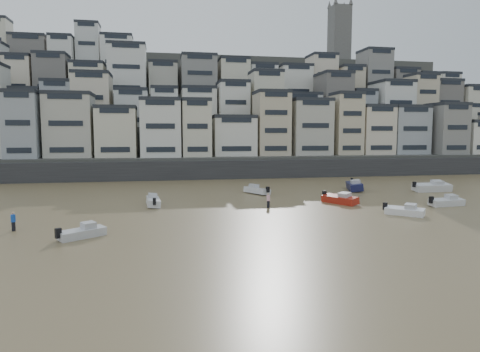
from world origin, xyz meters
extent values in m
plane|color=olive|center=(0.00, 0.00, 0.00)|extent=(400.00, 400.00, 0.00)
cube|color=#38383A|center=(10.00, 65.00, 1.75)|extent=(140.00, 3.00, 3.50)
cube|color=#4C4C47|center=(15.00, 72.00, 2.00)|extent=(140.00, 14.00, 4.00)
cube|color=#4C4C47|center=(15.00, 84.00, 5.00)|extent=(140.00, 14.00, 10.00)
cube|color=#4C4C47|center=(15.00, 96.00, 9.00)|extent=(140.00, 14.00, 18.00)
cube|color=#4C4C47|center=(15.00, 108.00, 13.00)|extent=(140.00, 16.00, 26.00)
cube|color=#4C4C47|center=(15.00, 122.00, 16.00)|extent=(140.00, 18.00, 32.00)
cube|color=#66635E|center=(55.00, 120.00, 41.00)|extent=(6.00, 6.00, 18.00)
camera|label=1|loc=(-3.91, -15.94, 8.68)|focal=32.00mm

